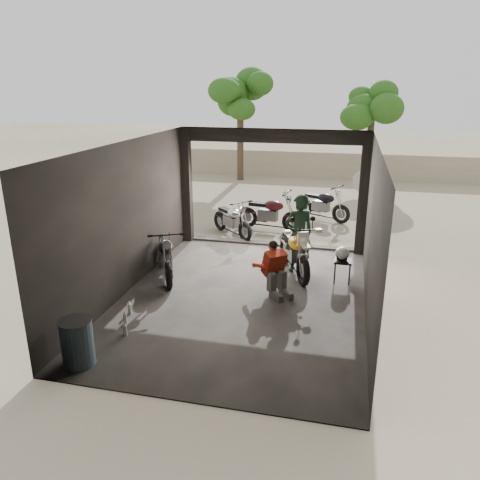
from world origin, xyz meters
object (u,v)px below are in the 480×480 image
at_px(outside_bike_a, 232,217).
at_px(oil_drum, 77,343).
at_px(outside_bike_c, 322,202).
at_px(rider, 299,234).
at_px(sign_post, 364,194).
at_px(stool, 343,263).
at_px(mechanic, 277,271).
at_px(outside_bike_b, 270,210).
at_px(left_bike, 166,252).
at_px(main_bike, 294,248).
at_px(helmet, 342,253).

bearing_deg(outside_bike_a, oil_drum, -143.67).
distance_m(outside_bike_c, rider, 4.74).
bearing_deg(sign_post, stool, -120.70).
distance_m(rider, stool, 1.24).
xyz_separation_m(mechanic, oil_drum, (-2.67, -3.30, -0.18)).
bearing_deg(outside_bike_b, outside_bike_c, -35.06).
relative_size(left_bike, rider, 0.94).
bearing_deg(stool, main_bike, 165.38).
bearing_deg(sign_post, oil_drum, -143.40).
distance_m(outside_bike_a, outside_bike_c, 3.42).
height_order(main_bike, outside_bike_c, main_bike).
height_order(main_bike, outside_bike_a, main_bike).
bearing_deg(helmet, mechanic, -153.05).
bearing_deg(main_bike, outside_bike_b, 85.93).
xyz_separation_m(outside_bike_a, stool, (3.27, -2.78, -0.10)).
xyz_separation_m(left_bike, stool, (4.00, 0.58, -0.14)).
xyz_separation_m(outside_bike_b, outside_bike_c, (1.49, 1.54, -0.02)).
relative_size(outside_bike_a, outside_bike_c, 0.95).
height_order(mechanic, stool, mechanic).
height_order(stool, sign_post, sign_post).
bearing_deg(outside_bike_c, sign_post, -120.92).
height_order(outside_bike_c, oil_drum, outside_bike_c).
bearing_deg(main_bike, left_bike, 173.53).
xyz_separation_m(outside_bike_c, mechanic, (-0.53, -6.16, -0.03)).
bearing_deg(stool, left_bike, -171.78).
relative_size(stool, oil_drum, 0.68).
relative_size(main_bike, sign_post, 0.92).
height_order(outside_bike_c, mechanic, outside_bike_c).
distance_m(mechanic, sign_post, 4.63).
bearing_deg(rider, stool, 129.52).
bearing_deg(left_bike, rider, -7.19).
distance_m(outside_bike_b, oil_drum, 8.11).
distance_m(rider, sign_post, 3.16).
relative_size(main_bike, outside_bike_c, 1.08).
relative_size(main_bike, outside_bike_b, 1.04).
relative_size(mechanic, helmet, 3.38).
relative_size(outside_bike_c, mechanic, 1.55).
xyz_separation_m(rider, oil_drum, (-2.94, -4.74, -0.56)).
bearing_deg(rider, oil_drum, 29.29).
relative_size(outside_bike_b, outside_bike_c, 1.04).
height_order(helmet, oil_drum, helmet).
bearing_deg(left_bike, mechanic, -35.47).
bearing_deg(outside_bike_c, left_bike, 177.57).
height_order(outside_bike_a, outside_bike_b, outside_bike_b).
distance_m(outside_bike_a, oil_drum, 7.14).
bearing_deg(rider, sign_post, -147.53).
bearing_deg(stool, sign_post, 82.02).
relative_size(rider, oil_drum, 2.42).
distance_m(main_bike, helmet, 1.14).
xyz_separation_m(left_bike, oil_drum, (0.00, -3.75, -0.21)).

